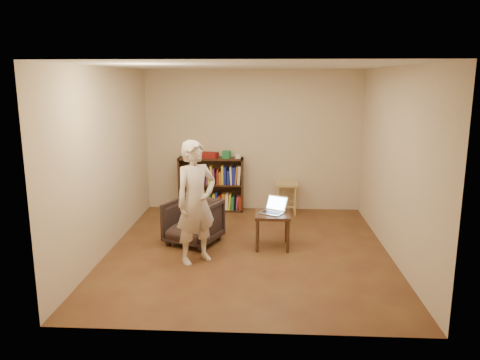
# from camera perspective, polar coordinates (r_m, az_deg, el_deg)

# --- Properties ---
(floor) EXTENTS (4.50, 4.50, 0.00)m
(floor) POSITION_cam_1_polar(r_m,az_deg,el_deg) (6.85, 0.99, -8.56)
(floor) COLOR #4F2519
(floor) RESTS_ON ground
(ceiling) EXTENTS (4.50, 4.50, 0.00)m
(ceiling) POSITION_cam_1_polar(r_m,az_deg,el_deg) (6.40, 1.07, 13.74)
(ceiling) COLOR silver
(ceiling) RESTS_ON wall_back
(wall_back) EXTENTS (4.00, 0.00, 4.00)m
(wall_back) POSITION_cam_1_polar(r_m,az_deg,el_deg) (8.73, 1.59, 4.79)
(wall_back) COLOR beige
(wall_back) RESTS_ON floor
(wall_left) EXTENTS (0.00, 4.50, 4.50)m
(wall_left) POSITION_cam_1_polar(r_m,az_deg,el_deg) (6.87, -15.89, 2.29)
(wall_left) COLOR beige
(wall_left) RESTS_ON floor
(wall_right) EXTENTS (0.00, 4.50, 4.50)m
(wall_right) POSITION_cam_1_polar(r_m,az_deg,el_deg) (6.73, 18.31, 1.93)
(wall_right) COLOR beige
(wall_right) RESTS_ON floor
(bookshelf) EXTENTS (1.20, 0.30, 1.00)m
(bookshelf) POSITION_cam_1_polar(r_m,az_deg,el_deg) (8.78, -3.53, -0.89)
(bookshelf) COLOR black
(bookshelf) RESTS_ON floor
(box_yellow) EXTENTS (0.21, 0.16, 0.17)m
(box_yellow) POSITION_cam_1_polar(r_m,az_deg,el_deg) (8.68, -6.07, 3.26)
(box_yellow) COLOR yellow
(box_yellow) RESTS_ON bookshelf
(red_cloth) EXTENTS (0.34, 0.28, 0.10)m
(red_cloth) POSITION_cam_1_polar(r_m,az_deg,el_deg) (8.66, -3.75, 3.04)
(red_cloth) COLOR maroon
(red_cloth) RESTS_ON bookshelf
(box_green) EXTENTS (0.16, 0.16, 0.13)m
(box_green) POSITION_cam_1_polar(r_m,az_deg,el_deg) (8.60, -1.65, 3.12)
(box_green) COLOR #1F743C
(box_green) RESTS_ON bookshelf
(box_white) EXTENTS (0.09, 0.09, 0.07)m
(box_white) POSITION_cam_1_polar(r_m,az_deg,el_deg) (8.61, -0.25, 2.92)
(box_white) COLOR white
(box_white) RESTS_ON bookshelf
(stool) EXTENTS (0.40, 0.40, 0.57)m
(stool) POSITION_cam_1_polar(r_m,az_deg,el_deg) (8.60, 5.68, -1.04)
(stool) COLOR tan
(stool) RESTS_ON floor
(armchair) EXTENTS (0.93, 0.95, 0.66)m
(armchair) POSITION_cam_1_polar(r_m,az_deg,el_deg) (7.07, -5.72, -5.11)
(armchair) COLOR #302320
(armchair) RESTS_ON floor
(side_table) EXTENTS (0.50, 0.50, 0.51)m
(side_table) POSITION_cam_1_polar(r_m,az_deg,el_deg) (6.86, 3.98, -4.78)
(side_table) COLOR black
(side_table) RESTS_ON floor
(laptop) EXTENTS (0.44, 0.45, 0.22)m
(laptop) POSITION_cam_1_polar(r_m,az_deg,el_deg) (6.87, 4.11, -3.54)
(laptop) COLOR #B2B3B7
(laptop) RESTS_ON side_table
(person) EXTENTS (0.72, 0.70, 1.66)m
(person) POSITION_cam_1_polar(r_m,az_deg,el_deg) (6.23, -5.40, -2.72)
(person) COLOR beige
(person) RESTS_ON floor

